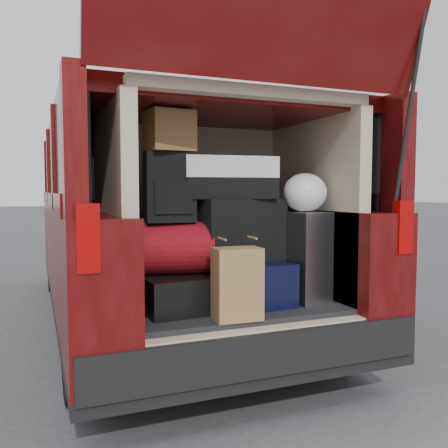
{
  "coord_description": "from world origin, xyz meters",
  "views": [
    {
      "loc": [
        -1.07,
        -2.43,
        1.22
      ],
      "look_at": [
        -0.02,
        0.2,
        1.03
      ],
      "focal_mm": 38.0,
      "sensor_mm": 36.0,
      "label": 1
    }
  ],
  "objects_px": {
    "kraft_bag": "(237,284)",
    "red_duffel": "(172,248)",
    "black_hardshell": "(171,291)",
    "silver_roller": "(299,256)",
    "navy_hardshell": "(239,281)",
    "black_soft_case": "(237,230)",
    "backpack": "(170,187)",
    "twotone_duffel": "(227,178)"
  },
  "relations": [
    {
      "from": "kraft_bag",
      "to": "twotone_duffel",
      "type": "distance_m",
      "value": 0.67
    },
    {
      "from": "red_duffel",
      "to": "twotone_duffel",
      "type": "bearing_deg",
      "value": 12.67
    },
    {
      "from": "black_hardshell",
      "to": "navy_hardshell",
      "type": "relative_size",
      "value": 0.86
    },
    {
      "from": "navy_hardshell",
      "to": "kraft_bag",
      "type": "height_order",
      "value": "kraft_bag"
    },
    {
      "from": "navy_hardshell",
      "to": "silver_roller",
      "type": "relative_size",
      "value": 1.07
    },
    {
      "from": "red_duffel",
      "to": "backpack",
      "type": "distance_m",
      "value": 0.35
    },
    {
      "from": "black_soft_case",
      "to": "backpack",
      "type": "relative_size",
      "value": 1.31
    },
    {
      "from": "black_hardshell",
      "to": "kraft_bag",
      "type": "distance_m",
      "value": 0.44
    },
    {
      "from": "black_hardshell",
      "to": "twotone_duffel",
      "type": "distance_m",
      "value": 0.74
    },
    {
      "from": "kraft_bag",
      "to": "red_duffel",
      "type": "distance_m",
      "value": 0.46
    },
    {
      "from": "red_duffel",
      "to": "backpack",
      "type": "height_order",
      "value": "backpack"
    },
    {
      "from": "twotone_duffel",
      "to": "red_duffel",
      "type": "bearing_deg",
      "value": -172.79
    },
    {
      "from": "navy_hardshell",
      "to": "backpack",
      "type": "bearing_deg",
      "value": 176.74
    },
    {
      "from": "silver_roller",
      "to": "red_duffel",
      "type": "relative_size",
      "value": 1.2
    },
    {
      "from": "black_hardshell",
      "to": "backpack",
      "type": "xyz_separation_m",
      "value": [
        -0.0,
        0.0,
        0.59
      ]
    },
    {
      "from": "kraft_bag",
      "to": "backpack",
      "type": "xyz_separation_m",
      "value": [
        -0.27,
        0.35,
        0.51
      ]
    },
    {
      "from": "black_soft_case",
      "to": "backpack",
      "type": "height_order",
      "value": "backpack"
    },
    {
      "from": "silver_roller",
      "to": "navy_hardshell",
      "type": "bearing_deg",
      "value": 156.25
    },
    {
      "from": "silver_roller",
      "to": "red_duffel",
      "type": "bearing_deg",
      "value": 162.8
    },
    {
      "from": "silver_roller",
      "to": "backpack",
      "type": "height_order",
      "value": "backpack"
    },
    {
      "from": "kraft_bag",
      "to": "red_duffel",
      "type": "xyz_separation_m",
      "value": [
        -0.26,
        0.35,
        0.16
      ]
    },
    {
      "from": "kraft_bag",
      "to": "backpack",
      "type": "distance_m",
      "value": 0.67
    },
    {
      "from": "black_hardshell",
      "to": "silver_roller",
      "type": "bearing_deg",
      "value": -9.89
    },
    {
      "from": "silver_roller",
      "to": "black_soft_case",
      "type": "distance_m",
      "value": 0.42
    },
    {
      "from": "silver_roller",
      "to": "backpack",
      "type": "xyz_separation_m",
      "value": [
        -0.8,
        0.07,
        0.42
      ]
    },
    {
      "from": "backpack",
      "to": "twotone_duffel",
      "type": "height_order",
      "value": "backpack"
    },
    {
      "from": "silver_roller",
      "to": "black_soft_case",
      "type": "relative_size",
      "value": 1.05
    },
    {
      "from": "black_hardshell",
      "to": "red_duffel",
      "type": "xyz_separation_m",
      "value": [
        0.01,
        0.01,
        0.25
      ]
    },
    {
      "from": "backpack",
      "to": "black_hardshell",
      "type": "bearing_deg",
      "value": -18.57
    },
    {
      "from": "red_duffel",
      "to": "kraft_bag",
      "type": "bearing_deg",
      "value": -42.57
    },
    {
      "from": "silver_roller",
      "to": "black_soft_case",
      "type": "height_order",
      "value": "black_soft_case"
    },
    {
      "from": "silver_roller",
      "to": "black_soft_case",
      "type": "bearing_deg",
      "value": 155.35
    },
    {
      "from": "navy_hardshell",
      "to": "red_duffel",
      "type": "distance_m",
      "value": 0.48
    },
    {
      "from": "red_duffel",
      "to": "twotone_duffel",
      "type": "distance_m",
      "value": 0.53
    },
    {
      "from": "red_duffel",
      "to": "backpack",
      "type": "bearing_deg",
      "value": -141.96
    },
    {
      "from": "kraft_bag",
      "to": "black_soft_case",
      "type": "relative_size",
      "value": 0.73
    },
    {
      "from": "backpack",
      "to": "twotone_duffel",
      "type": "distance_m",
      "value": 0.36
    },
    {
      "from": "black_hardshell",
      "to": "red_duffel",
      "type": "height_order",
      "value": "red_duffel"
    },
    {
      "from": "black_soft_case",
      "to": "kraft_bag",
      "type": "bearing_deg",
      "value": -121.18
    },
    {
      "from": "black_soft_case",
      "to": "red_duffel",
      "type": "bearing_deg",
      "value": 173.92
    },
    {
      "from": "navy_hardshell",
      "to": "backpack",
      "type": "xyz_separation_m",
      "value": [
        -0.43,
        -0.01,
        0.57
      ]
    },
    {
      "from": "black_hardshell",
      "to": "silver_roller",
      "type": "xyz_separation_m",
      "value": [
        0.8,
        -0.07,
        0.17
      ]
    }
  ]
}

